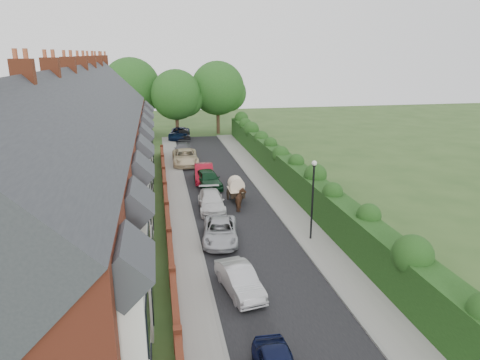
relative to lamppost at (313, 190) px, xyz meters
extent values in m
plane|color=#2D4C1E|center=(-3.40, -4.00, -3.30)|extent=(140.00, 140.00, 0.00)
cube|color=black|center=(-3.90, 7.00, -3.29)|extent=(6.00, 58.00, 0.02)
cube|color=gray|center=(0.20, 7.00, -3.24)|extent=(2.20, 58.00, 0.12)
cube|color=gray|center=(-7.75, 7.00, -3.24)|extent=(1.70, 58.00, 0.12)
cube|color=gray|center=(-0.85, 7.00, -3.23)|extent=(0.18, 58.00, 0.13)
cube|color=gray|center=(-6.95, 7.00, -3.23)|extent=(0.18, 58.00, 0.13)
cube|color=#183611|center=(2.00, 7.00, -2.05)|extent=(1.50, 58.00, 2.50)
cube|color=brown|center=(-14.40, 6.00, -0.05)|extent=(8.00, 40.00, 6.50)
cube|color=#2C2E34|center=(-14.40, 6.00, 3.20)|extent=(8.00, 40.20, 8.00)
cube|color=silver|center=(-10.05, -12.10, -0.70)|extent=(0.70, 2.40, 5.20)
cube|color=black|center=(-9.68, -12.10, 0.50)|extent=(0.06, 1.80, 1.60)
cube|color=#2C2E34|center=(-10.20, -12.10, 2.30)|extent=(1.70, 2.60, 1.70)
cube|color=#3F2D2D|center=(-10.36, -10.00, -2.25)|extent=(0.08, 0.90, 2.10)
cube|color=silver|center=(-10.35, -10.10, 1.10)|extent=(0.12, 1.20, 1.60)
cube|color=silver|center=(-10.05, -7.10, -0.70)|extent=(0.70, 2.40, 5.20)
cube|color=black|center=(-9.68, -7.10, -1.90)|extent=(0.06, 1.80, 1.60)
cube|color=black|center=(-9.68, -7.10, 0.50)|extent=(0.06, 1.80, 1.60)
cube|color=#2C2E34|center=(-10.20, -7.10, 2.30)|extent=(1.70, 2.60, 1.70)
cube|color=#3F2D2D|center=(-10.36, -5.00, -2.25)|extent=(0.08, 0.90, 2.10)
cube|color=silver|center=(-10.35, -5.10, 1.10)|extent=(0.12, 1.20, 1.60)
cube|color=silver|center=(-10.05, -2.10, -0.70)|extent=(0.70, 2.40, 5.20)
cube|color=black|center=(-9.68, -2.10, -1.90)|extent=(0.06, 1.80, 1.60)
cube|color=black|center=(-9.68, -2.10, 0.50)|extent=(0.06, 1.80, 1.60)
cube|color=#2C2E34|center=(-10.20, -2.10, 2.30)|extent=(1.70, 2.60, 1.70)
cube|color=#3F2D2D|center=(-10.36, 0.00, -2.25)|extent=(0.08, 0.90, 2.10)
cube|color=silver|center=(-10.35, -0.10, 1.10)|extent=(0.12, 1.20, 1.60)
cube|color=silver|center=(-10.05, 2.90, -0.70)|extent=(0.70, 2.40, 5.20)
cube|color=black|center=(-9.68, 2.90, -1.90)|extent=(0.06, 1.80, 1.60)
cube|color=black|center=(-9.68, 2.90, 0.50)|extent=(0.06, 1.80, 1.60)
cube|color=#2C2E34|center=(-10.20, 2.90, 2.30)|extent=(1.70, 2.60, 1.70)
cube|color=#3F2D2D|center=(-10.36, 5.00, -2.25)|extent=(0.08, 0.90, 2.10)
cube|color=silver|center=(-10.35, 4.90, 1.10)|extent=(0.12, 1.20, 1.60)
cube|color=silver|center=(-10.05, 7.90, -0.70)|extent=(0.70, 2.40, 5.20)
cube|color=black|center=(-9.68, 7.90, -1.90)|extent=(0.06, 1.80, 1.60)
cube|color=black|center=(-9.68, 7.90, 0.50)|extent=(0.06, 1.80, 1.60)
cube|color=#2C2E34|center=(-10.20, 7.90, 2.30)|extent=(1.70, 2.60, 1.70)
cube|color=#3F2D2D|center=(-10.36, 10.00, -2.25)|extent=(0.08, 0.90, 2.10)
cube|color=silver|center=(-10.35, 9.90, 1.10)|extent=(0.12, 1.20, 1.60)
cube|color=silver|center=(-10.05, 12.90, -0.70)|extent=(0.70, 2.40, 5.20)
cube|color=black|center=(-9.68, 12.90, -1.90)|extent=(0.06, 1.80, 1.60)
cube|color=black|center=(-9.68, 12.90, 0.50)|extent=(0.06, 1.80, 1.60)
cube|color=#2C2E34|center=(-10.20, 12.90, 2.30)|extent=(1.70, 2.60, 1.70)
cube|color=#3F2D2D|center=(-10.36, 15.00, -2.25)|extent=(0.08, 0.90, 2.10)
cube|color=silver|center=(-10.35, 14.90, 1.10)|extent=(0.12, 1.20, 1.60)
cube|color=silver|center=(-10.05, 17.90, -0.70)|extent=(0.70, 2.40, 5.20)
cube|color=black|center=(-9.68, 17.90, -1.90)|extent=(0.06, 1.80, 1.60)
cube|color=black|center=(-9.68, 17.90, 0.50)|extent=(0.06, 1.80, 1.60)
cube|color=#2C2E34|center=(-10.20, 17.90, 2.30)|extent=(1.70, 2.60, 1.70)
cube|color=#3F2D2D|center=(-10.36, 20.00, -2.25)|extent=(0.08, 0.90, 2.10)
cube|color=silver|center=(-10.35, 19.90, 1.10)|extent=(0.12, 1.20, 1.60)
cube|color=silver|center=(-10.05, 22.90, -0.70)|extent=(0.70, 2.40, 5.20)
cube|color=black|center=(-9.68, 22.90, -1.90)|extent=(0.06, 1.80, 1.60)
cube|color=black|center=(-9.68, 22.90, 0.50)|extent=(0.06, 1.80, 1.60)
cube|color=#2C2E34|center=(-10.20, 22.90, 2.30)|extent=(1.70, 2.60, 1.70)
cube|color=#3F2D2D|center=(-10.36, 25.00, -2.25)|extent=(0.08, 0.90, 2.10)
cube|color=silver|center=(-10.35, 24.90, 1.10)|extent=(0.12, 1.20, 1.60)
cube|color=brown|center=(-14.40, -4.00, 7.00)|extent=(0.90, 0.50, 1.60)
cylinder|color=#9E4F2F|center=(-14.60, -4.00, 7.95)|extent=(0.20, 0.20, 0.50)
cylinder|color=#9E4F2F|center=(-14.20, -4.00, 7.95)|extent=(0.20, 0.20, 0.50)
cube|color=brown|center=(-14.40, 1.00, 7.00)|extent=(0.90, 0.50, 1.60)
cylinder|color=#9E4F2F|center=(-14.60, 1.00, 7.95)|extent=(0.20, 0.20, 0.50)
cylinder|color=#9E4F2F|center=(-14.20, 1.00, 7.95)|extent=(0.20, 0.20, 0.50)
cube|color=brown|center=(-14.40, 6.00, 7.00)|extent=(0.90, 0.50, 1.60)
cylinder|color=#9E4F2F|center=(-14.60, 6.00, 7.95)|extent=(0.20, 0.20, 0.50)
cylinder|color=#9E4F2F|center=(-14.20, 6.00, 7.95)|extent=(0.20, 0.20, 0.50)
cube|color=brown|center=(-14.40, 11.00, 7.00)|extent=(0.90, 0.50, 1.60)
cylinder|color=#9E4F2F|center=(-14.60, 11.00, 7.95)|extent=(0.20, 0.20, 0.50)
cylinder|color=#9E4F2F|center=(-14.20, 11.00, 7.95)|extent=(0.20, 0.20, 0.50)
cube|color=brown|center=(-14.40, 16.00, 7.00)|extent=(0.90, 0.50, 1.60)
cylinder|color=#9E4F2F|center=(-14.60, 16.00, 7.95)|extent=(0.20, 0.20, 0.50)
cylinder|color=#9E4F2F|center=(-14.20, 16.00, 7.95)|extent=(0.20, 0.20, 0.50)
cube|color=brown|center=(-14.40, 21.00, 7.00)|extent=(0.90, 0.50, 1.60)
cylinder|color=#9E4F2F|center=(-14.60, 21.00, 7.95)|extent=(0.20, 0.20, 0.50)
cylinder|color=#9E4F2F|center=(-14.20, 21.00, 7.95)|extent=(0.20, 0.20, 0.50)
cube|color=brown|center=(-14.40, 26.00, 7.00)|extent=(0.90, 0.50, 1.60)
cylinder|color=#9E4F2F|center=(-14.60, 26.00, 7.95)|extent=(0.20, 0.20, 0.50)
cylinder|color=#9E4F2F|center=(-14.20, 26.00, 7.95)|extent=(0.20, 0.20, 0.50)
cube|color=brown|center=(-8.75, -6.50, -2.85)|extent=(0.30, 4.70, 0.90)
cube|color=brown|center=(-8.75, -1.50, -2.85)|extent=(0.30, 4.70, 0.90)
cube|color=brown|center=(-8.75, 3.50, -2.85)|extent=(0.30, 4.70, 0.90)
cube|color=brown|center=(-8.75, 8.50, -2.85)|extent=(0.30, 4.70, 0.90)
cube|color=brown|center=(-8.75, 13.50, -2.85)|extent=(0.30, 4.70, 0.90)
cube|color=brown|center=(-8.75, 18.50, -2.85)|extent=(0.30, 4.70, 0.90)
cube|color=brown|center=(-8.75, 23.50, -2.85)|extent=(0.30, 4.70, 0.90)
cube|color=brown|center=(-8.75, -9.00, -2.75)|extent=(0.35, 0.35, 1.10)
cube|color=brown|center=(-8.75, -4.00, -2.75)|extent=(0.35, 0.35, 1.10)
cube|color=brown|center=(-8.75, 1.00, -2.75)|extent=(0.35, 0.35, 1.10)
cube|color=brown|center=(-8.75, 6.00, -2.75)|extent=(0.35, 0.35, 1.10)
cube|color=brown|center=(-8.75, 11.00, -2.75)|extent=(0.35, 0.35, 1.10)
cube|color=brown|center=(-8.75, 16.00, -2.75)|extent=(0.35, 0.35, 1.10)
cube|color=brown|center=(-8.75, 21.00, -2.75)|extent=(0.35, 0.35, 1.10)
cube|color=brown|center=(-8.75, 26.00, -2.75)|extent=(0.35, 0.35, 1.10)
cylinder|color=black|center=(0.00, 0.00, -0.90)|extent=(0.12, 0.12, 4.80)
cylinder|color=black|center=(0.00, 0.00, 1.55)|extent=(0.20, 0.20, 0.10)
sphere|color=silver|center=(0.00, 0.00, 1.70)|extent=(0.32, 0.32, 0.32)
cylinder|color=#332316|center=(-6.40, 36.00, -0.92)|extent=(0.50, 0.50, 4.75)
sphere|color=#1B4617|center=(-6.40, 36.00, 2.59)|extent=(6.80, 6.80, 6.80)
sphere|color=#1B4617|center=(-5.04, 36.30, 1.93)|extent=(4.76, 4.76, 4.76)
cylinder|color=#332316|center=(-0.40, 38.00, -0.67)|extent=(0.50, 0.50, 5.25)
sphere|color=#1B4617|center=(-0.40, 38.00, 3.21)|extent=(7.60, 7.60, 7.60)
sphere|color=#1B4617|center=(1.12, 38.30, 2.48)|extent=(5.32, 5.32, 5.32)
cylinder|color=#332316|center=(-12.40, 39.00, -0.55)|extent=(0.50, 0.50, 5.50)
sphere|color=#1B4617|center=(-12.40, 39.00, 3.52)|extent=(8.00, 8.00, 8.00)
sphere|color=#1B4617|center=(-10.80, 39.30, 2.75)|extent=(5.60, 5.60, 5.60)
imported|color=#AAAAAF|center=(-5.54, -5.12, -2.65)|extent=(2.06, 4.14, 1.30)
imported|color=#B2B4BA|center=(-5.59, 1.00, -2.66)|extent=(2.75, 4.84, 1.27)
imported|color=silver|center=(-5.43, 6.60, -2.63)|extent=(2.06, 4.67, 1.34)
imported|color=#0F321A|center=(-5.00, 12.20, -2.52)|extent=(2.38, 4.76, 1.56)
imported|color=maroon|center=(-5.15, 14.20, -2.52)|extent=(1.96, 4.80, 1.55)
imported|color=beige|center=(-6.40, 20.72, -2.51)|extent=(2.69, 5.67, 1.56)
imported|color=#4E4F55|center=(-6.40, 25.40, -2.65)|extent=(2.57, 4.68, 1.28)
imported|color=black|center=(-5.68, 34.33, -2.57)|extent=(1.76, 4.29, 1.46)
imported|color=#4C2D1C|center=(-3.27, 6.17, -2.54)|extent=(1.17, 1.92, 1.51)
cube|color=black|center=(-3.27, 8.08, -2.52)|extent=(1.10, 1.83, 0.46)
cylinder|color=beige|center=(-3.27, 8.08, -1.88)|extent=(1.19, 1.14, 1.19)
cube|color=beige|center=(-3.27, 8.08, -2.29)|extent=(1.21, 1.87, 0.04)
cylinder|color=black|center=(-3.86, 8.63, -2.89)|extent=(0.07, 0.82, 0.82)
cylinder|color=black|center=(-2.67, 8.63, -2.89)|extent=(0.07, 0.82, 0.82)
cylinder|color=black|center=(-3.59, 7.08, -2.48)|extent=(0.06, 1.64, 0.06)
cylinder|color=black|center=(-2.95, 7.08, -2.48)|extent=(0.06, 1.64, 0.06)
imported|color=black|center=(-6.24, 34.95, -2.53)|extent=(3.39, 5.84, 1.53)
camera|label=1|loc=(-9.08, -23.44, 8.02)|focal=32.00mm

